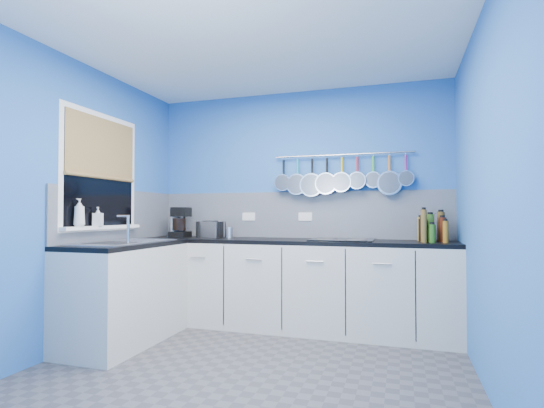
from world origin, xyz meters
The scene contains 46 objects.
floor centered at (0.00, 0.00, -0.01)m, with size 3.20×3.00×0.02m, color #47474C.
ceiling centered at (0.00, 0.00, 2.51)m, with size 3.20×3.00×0.02m, color white.
wall_back centered at (0.00, 1.51, 1.25)m, with size 3.20×0.02×2.50m, color #2C64B6.
wall_front centered at (0.00, -1.51, 1.25)m, with size 3.20×0.02×2.50m, color #2C64B6.
wall_left centered at (-1.61, 0.00, 1.25)m, with size 0.02×3.00×2.50m, color #2C64B6.
wall_right centered at (1.61, 0.00, 1.25)m, with size 0.02×3.00×2.50m, color #2C64B6.
backsplash_back centered at (0.00, 1.49, 1.15)m, with size 3.20×0.02×0.50m, color gray.
backsplash_left centered at (-1.59, 0.60, 1.15)m, with size 0.02×1.80×0.50m, color gray.
cabinet_run_back centered at (0.00, 1.20, 0.43)m, with size 3.20×0.60×0.86m, color beige.
worktop_back centered at (0.00, 1.20, 0.88)m, with size 3.20×0.60×0.04m, color black.
cabinet_run_left centered at (-1.30, 0.30, 0.43)m, with size 0.60×1.20×0.86m, color beige.
worktop_left centered at (-1.30, 0.30, 0.88)m, with size 0.60×1.20×0.04m, color black.
window_frame centered at (-1.58, 0.30, 1.55)m, with size 0.01×1.00×1.10m, color white.
window_glass centered at (-1.57, 0.30, 1.55)m, with size 0.01×0.90×1.00m, color black.
bamboo_blind centered at (-1.56, 0.30, 1.77)m, with size 0.01×0.90×0.55m, color olive.
window_sill centered at (-1.55, 0.30, 1.04)m, with size 0.10×0.98×0.03m, color white.
sink_unit centered at (-1.30, 0.30, 0.90)m, with size 0.50×0.95×0.01m, color silver.
mixer_tap centered at (-1.14, 0.12, 1.03)m, with size 0.12×0.08×0.26m, color silver, non-canonical shape.
socket_left centered at (-0.55, 1.48, 1.13)m, with size 0.15×0.01×0.09m, color white.
socket_right centered at (0.10, 1.48, 1.13)m, with size 0.15×0.01×0.09m, color white.
pot_rail centered at (0.50, 1.45, 1.78)m, with size 0.02×0.02×1.45m, color silver.
soap_bottle_a centered at (-1.53, -0.01, 1.17)m, with size 0.09×0.09×0.24m, color white.
soap_bottle_b centered at (-1.53, 0.21, 1.14)m, with size 0.08×0.08×0.17m, color white.
paper_towel centered at (-1.37, 1.28, 1.03)m, with size 0.11×0.11×0.25m, color white.
coffee_maker centered at (-1.28, 1.23, 1.07)m, with size 0.19×0.21×0.33m, color black, non-canonical shape.
toaster centered at (-0.94, 1.32, 0.99)m, with size 0.27×0.16×0.17m, color silver.
canister centered at (-0.68, 1.23, 0.96)m, with size 0.08×0.08×0.12m, color silver.
hob centered at (0.53, 1.21, 0.91)m, with size 0.61×0.53×0.01m, color black.
pan_0 centered at (-0.13, 1.44, 1.59)m, with size 0.18×0.08×0.37m, color silver, non-canonical shape.
pan_1 centered at (0.02, 1.44, 1.57)m, with size 0.23×0.08×0.42m, color silver, non-canonical shape.
pan_2 centered at (0.18, 1.44, 1.56)m, with size 0.25×0.08×0.44m, color silver, non-canonical shape.
pan_3 centered at (0.34, 1.44, 1.57)m, with size 0.23×0.10×0.42m, color silver, non-canonical shape.
pan_4 centered at (0.50, 1.44, 1.58)m, with size 0.21×0.10×0.40m, color silver, non-canonical shape.
pan_5 centered at (0.66, 1.44, 1.60)m, with size 0.18×0.09×0.37m, color silver, non-canonical shape.
pan_6 centered at (0.82, 1.44, 1.60)m, with size 0.17×0.05×0.36m, color silver, non-canonical shape.
pan_7 centered at (0.98, 1.44, 1.57)m, with size 0.24×0.07×0.43m, color silver, non-canonical shape.
pan_8 centered at (1.14, 1.44, 1.61)m, with size 0.16×0.07×0.35m, color silver, non-canonical shape.
condiment_0 centered at (1.44, 1.31, 1.04)m, with size 0.07×0.07×0.28m, color brown.
condiment_1 centered at (1.34, 1.30, 0.99)m, with size 0.07×0.07×0.19m, color black.
condiment_2 centered at (1.27, 1.33, 1.01)m, with size 0.07×0.07×0.23m, color olive.
condiment_3 centered at (1.45, 1.23, 1.01)m, with size 0.07×0.07×0.23m, color #4C190C.
condiment_4 centered at (1.34, 1.24, 1.03)m, with size 0.07×0.07×0.25m, color #3F721E.
condiment_5 centered at (1.27, 1.20, 1.01)m, with size 0.07×0.07×0.21m, color black.
condiment_6 centered at (1.47, 1.13, 1.00)m, with size 0.05×0.05×0.19m, color #8C5914.
condiment_7 centered at (1.35, 1.12, 0.98)m, with size 0.06×0.06×0.16m, color #265919.
condiment_8 centered at (1.28, 1.12, 1.05)m, with size 0.05×0.05×0.30m, color brown.
Camera 1 is at (1.08, -2.87, 1.15)m, focal length 27.25 mm.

